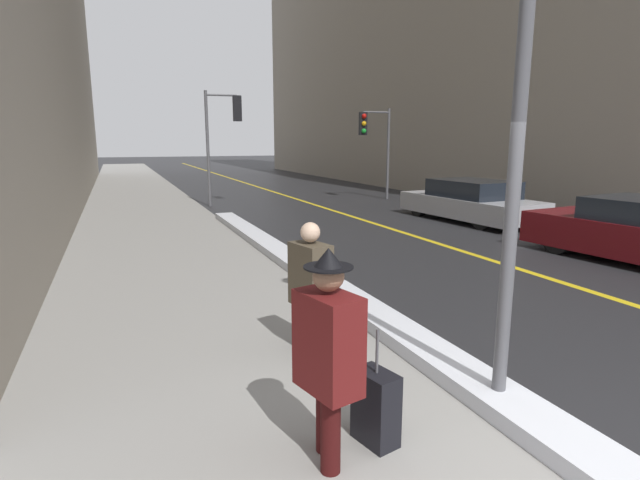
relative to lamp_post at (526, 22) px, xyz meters
The scene contains 10 objects.
sidewalk_slab 14.39m from the lamp_post, 98.91° to the left, with size 4.00×80.00×0.01m.
road_centre_stripe 14.73m from the lamp_post, 74.54° to the left, with size 0.16×80.00×0.00m.
snow_bank_curb 5.85m from the lamp_post, 90.20° to the left, with size 0.51×14.48×0.17m.
lamp_post is the anchor object (origin of this frame).
traffic_light_near 15.16m from the lamp_post, 87.15° to the left, with size 1.31×0.33×4.11m.
traffic_light_far 16.36m from the lamp_post, 66.00° to the left, with size 1.31×0.33×3.64m.
pedestrian_in_glasses 2.93m from the lamp_post, behind, with size 0.40×0.56×1.63m.
pedestrian_trailing 3.18m from the lamp_post, 123.71° to the left, with size 0.39×0.54×1.49m.
parked_car_silver 11.43m from the lamp_post, 52.71° to the left, with size 2.12×4.63×1.22m.
rolling_suitcase 3.23m from the lamp_post, behind, with size 0.30×0.40×0.95m.
Camera 1 is at (-2.87, -2.06, 2.35)m, focal length 28.00 mm.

